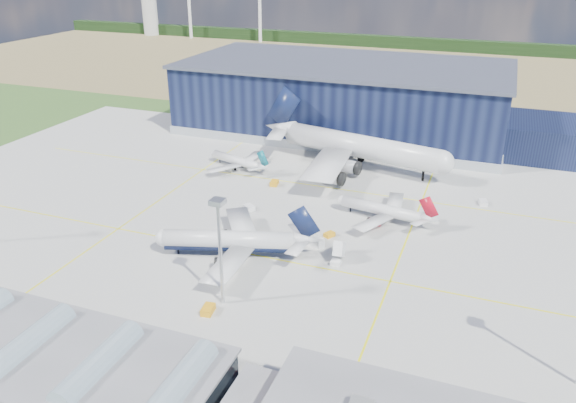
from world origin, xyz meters
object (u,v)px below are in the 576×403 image
(airliner_navy, at_px, (229,231))
(car_a, at_px, (255,377))
(gse_cart_a, at_px, (483,203))
(airstair, at_px, (339,253))
(light_mast_center, at_px, (219,236))
(airliner_red, at_px, (382,204))
(gse_tug_b, at_px, (329,235))
(car_b, at_px, (262,379))
(gse_tug_a, at_px, (208,310))
(hangar, at_px, (351,101))
(gse_van_a, at_px, (314,241))
(gse_cart_b, at_px, (249,208))
(airliner_regional, at_px, (237,156))
(airliner_widebody, at_px, (362,135))
(gse_tug_c, at_px, (274,183))

(airliner_navy, distance_m, car_a, 42.72)
(gse_cart_a, xyz_separation_m, airstair, (-29.30, -43.38, 1.05))
(light_mast_center, height_order, airliner_red, light_mast_center)
(gse_tug_b, distance_m, car_b, 53.28)
(gse_tug_a, xyz_separation_m, car_a, (16.26, -13.99, -0.09))
(hangar, distance_m, gse_tug_a, 129.41)
(airliner_red, xyz_separation_m, car_a, (-6.59, -67.16, -4.00))
(gse_tug_a, bearing_deg, gse_cart_a, 48.92)
(gse_van_a, bearing_deg, gse_cart_b, 85.43)
(airliner_regional, xyz_separation_m, car_a, (45.25, -88.00, -3.55))
(gse_cart_b, distance_m, airstair, 34.90)
(airliner_red, height_order, gse_cart_a, airliner_red)
(gse_cart_b, bearing_deg, airliner_widebody, 8.41)
(airliner_red, bearing_deg, airstair, 89.64)
(hangar, distance_m, airliner_widebody, 42.27)
(airliner_widebody, relative_size, gse_tug_c, 20.30)
(gse_cart_b, bearing_deg, airliner_regional, 65.33)
(gse_tug_b, bearing_deg, hangar, 130.55)
(light_mast_center, height_order, gse_tug_b, light_mast_center)
(light_mast_center, height_order, gse_van_a, light_mast_center)
(airliner_regional, height_order, gse_cart_b, airliner_regional)
(airliner_regional, bearing_deg, car_b, 136.13)
(gse_cart_b, height_order, car_a, gse_cart_b)
(light_mast_center, height_order, airliner_navy, light_mast_center)
(airliner_regional, bearing_deg, light_mast_center, 131.66)
(gse_tug_a, distance_m, airstair, 34.49)
(airliner_widebody, distance_m, airstair, 61.32)
(hangar, distance_m, gse_tug_b, 92.35)
(airliner_navy, relative_size, gse_tug_c, 11.62)
(gse_van_a, distance_m, gse_cart_a, 53.62)
(gse_van_a, height_order, gse_tug_c, gse_van_a)
(gse_tug_a, bearing_deg, hangar, 84.78)
(airliner_regional, height_order, gse_tug_b, airliner_regional)
(airstair, bearing_deg, airliner_regional, 130.71)
(car_a, bearing_deg, gse_cart_a, -31.55)
(gse_van_a, xyz_separation_m, car_a, (5.46, -47.58, -0.49))
(gse_cart_a, bearing_deg, airstair, -139.17)
(light_mast_center, distance_m, gse_cart_a, 84.08)
(airliner_regional, relative_size, gse_tug_c, 7.58)
(airliner_red, distance_m, gse_tug_b, 17.67)
(hangar, height_order, gse_van_a, hangar)
(airliner_widebody, xyz_separation_m, gse_tug_b, (4.67, -49.92, -10.57))
(hangar, height_order, gse_tug_a, hangar)
(gse_cart_b, relative_size, airstair, 0.59)
(airstair, bearing_deg, gse_tug_b, 112.43)
(gse_cart_a, bearing_deg, airliner_widebody, 142.21)
(airliner_navy, distance_m, gse_van_a, 21.07)
(airliner_regional, xyz_separation_m, gse_tug_c, (16.71, -9.01, -3.43))
(hangar, xyz_separation_m, light_mast_center, (7.19, -124.80, 3.82))
(hangar, xyz_separation_m, airstair, (24.19, -99.57, -9.89))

